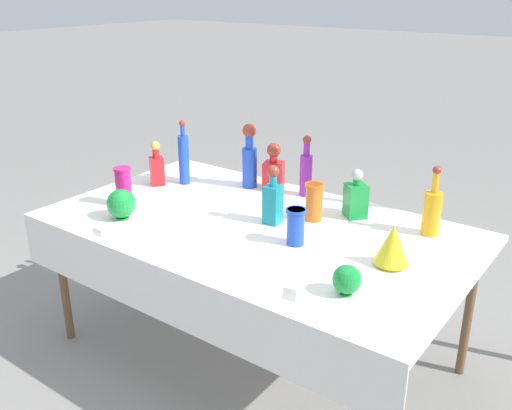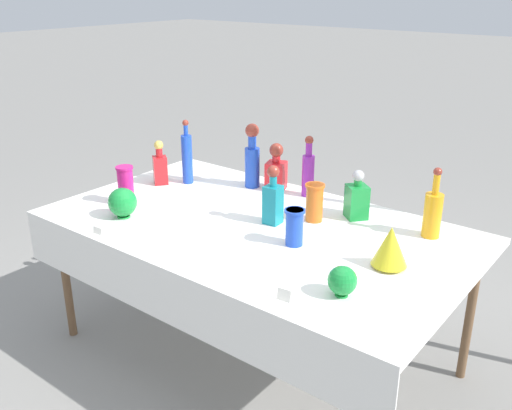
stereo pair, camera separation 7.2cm
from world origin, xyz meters
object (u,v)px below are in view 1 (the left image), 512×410
tall_bottle_2 (184,158)px  square_decanter_0 (274,170)px  fluted_vase_0 (392,245)px  slender_vase_1 (296,225)px  round_bowl_0 (347,280)px  tall_bottle_1 (306,171)px  slender_vase_0 (123,186)px  slender_vase_2 (314,201)px  square_decanter_1 (157,167)px  tall_bottle_0 (250,158)px  square_decanter_2 (356,198)px  square_decanter_3 (273,199)px  tall_bottle_3 (432,210)px  round_bowl_1 (121,204)px

tall_bottle_2 → square_decanter_0: size_ratio=1.40×
tall_bottle_2 → fluted_vase_0: bearing=-10.1°
slender_vase_1 → round_bowl_0: bearing=-33.3°
tall_bottle_1 → slender_vase_0: 0.98m
fluted_vase_0 → slender_vase_2: bearing=156.2°
tall_bottle_2 → square_decanter_1: size_ratio=1.45×
fluted_vase_0 → tall_bottle_0: bearing=158.0°
square_decanter_2 → square_decanter_3: (-0.29, -0.31, 0.03)m
slender_vase_1 → round_bowl_0: size_ratio=1.41×
square_decanter_3 → fluted_vase_0: (0.65, -0.07, -0.03)m
square_decanter_0 → slender_vase_0: (-0.48, -0.68, -0.00)m
tall_bottle_3 → slender_vase_2: 0.56m
square_decanter_0 → square_decanter_2: bearing=-9.6°
tall_bottle_0 → fluted_vase_0: bearing=-22.0°
square_decanter_2 → square_decanter_1: bearing=-168.0°
tall_bottle_0 → round_bowl_1: bearing=-106.7°
round_bowl_1 → tall_bottle_3: bearing=29.1°
slender_vase_2 → fluted_vase_0: size_ratio=1.05×
square_decanter_1 → fluted_vase_0: (1.51, -0.14, -0.01)m
tall_bottle_3 → square_decanter_1: tall_bottle_3 is taller
tall_bottle_2 → tall_bottle_3: (1.42, 0.15, -0.04)m
tall_bottle_1 → round_bowl_1: (-0.56, -0.83, -0.06)m
fluted_vase_0 → round_bowl_1: (-1.29, -0.33, -0.01)m
slender_vase_0 → tall_bottle_1: bearing=45.6°
slender_vase_2 → square_decanter_2: bearing=47.5°
tall_bottle_2 → tall_bottle_3: size_ratio=1.12×
slender_vase_0 → round_bowl_1: size_ratio=1.36×
tall_bottle_3 → fluted_vase_0: size_ratio=1.86×
square_decanter_3 → round_bowl_0: square_decanter_3 is taller
square_decanter_2 → tall_bottle_1: bearing=162.3°
square_decanter_0 → square_decanter_3: bearing=-55.7°
tall_bottle_0 → square_decanter_1: (-0.45, -0.29, -0.06)m
slender_vase_0 → slender_vase_2: bearing=25.1°
square_decanter_0 → round_bowl_0: size_ratio=2.22×
tall_bottle_1 → square_decanter_2: tall_bottle_1 is taller
tall_bottle_3 → square_decanter_3: (-0.67, -0.33, 0.01)m
tall_bottle_1 → square_decanter_2: size_ratio=1.36×
tall_bottle_3 → slender_vase_2: (-0.53, -0.17, -0.02)m
square_decanter_0 → slender_vase_1: size_ratio=1.58×
tall_bottle_1 → tall_bottle_2: (-0.67, -0.25, 0.01)m
slender_vase_2 → round_bowl_1: size_ratio=1.24×
slender_vase_2 → square_decanter_0: bearing=148.7°
round_bowl_0 → fluted_vase_0: bearing=83.4°
slender_vase_0 → round_bowl_0: size_ratio=1.73×
round_bowl_0 → round_bowl_1: round_bowl_1 is taller
tall_bottle_2 → fluted_vase_0: 1.42m
square_decanter_3 → fluted_vase_0: square_decanter_3 is taller
square_decanter_1 → slender_vase_0: (0.10, -0.34, 0.00)m
tall_bottle_0 → round_bowl_0: size_ratio=3.06×
square_decanter_1 → square_decanter_3: bearing=-4.4°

